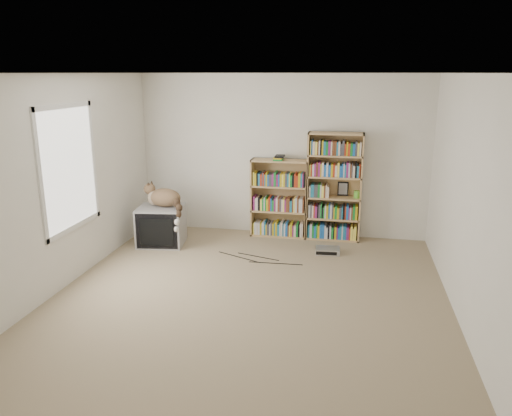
% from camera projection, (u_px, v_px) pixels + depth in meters
% --- Properties ---
extents(floor, '(4.50, 5.00, 0.01)m').
position_uv_depth(floor, '(249.00, 298.00, 5.73)').
color(floor, gray).
rests_on(floor, ground).
extents(wall_back, '(4.50, 0.02, 2.50)m').
position_uv_depth(wall_back, '(282.00, 156.00, 7.77)').
color(wall_back, white).
rests_on(wall_back, floor).
extents(wall_front, '(4.50, 0.02, 2.50)m').
position_uv_depth(wall_front, '(165.00, 286.00, 3.03)').
color(wall_front, white).
rests_on(wall_front, floor).
extents(wall_left, '(0.02, 5.00, 2.50)m').
position_uv_depth(wall_left, '(60.00, 184.00, 5.81)').
color(wall_left, white).
rests_on(wall_left, floor).
extents(wall_right, '(0.02, 5.00, 2.50)m').
position_uv_depth(wall_right, '(469.00, 202.00, 4.98)').
color(wall_right, white).
rests_on(wall_right, floor).
extents(ceiling, '(4.50, 5.00, 0.02)m').
position_uv_depth(ceiling, '(248.00, 73.00, 5.07)').
color(ceiling, white).
rests_on(ceiling, wall_back).
extents(window, '(0.02, 1.22, 1.52)m').
position_uv_depth(window, '(69.00, 168.00, 5.96)').
color(window, white).
rests_on(window, wall_left).
extents(crt_tv, '(0.74, 0.68, 0.57)m').
position_uv_depth(crt_tv, '(161.00, 225.00, 7.48)').
color(crt_tv, '#969699').
rests_on(crt_tv, floor).
extents(cat, '(0.72, 0.60, 0.60)m').
position_uv_depth(cat, '(166.00, 201.00, 7.37)').
color(cat, '#362116').
rests_on(cat, crt_tv).
extents(bookcase_tall, '(0.82, 0.30, 1.65)m').
position_uv_depth(bookcase_tall, '(334.00, 189.00, 7.60)').
color(bookcase_tall, tan).
rests_on(bookcase_tall, floor).
extents(bookcase_short, '(0.88, 0.30, 1.21)m').
position_uv_depth(bookcase_short, '(280.00, 201.00, 7.82)').
color(bookcase_short, tan).
rests_on(bookcase_short, floor).
extents(book_stack, '(0.18, 0.23, 0.08)m').
position_uv_depth(book_stack, '(279.00, 158.00, 7.58)').
color(book_stack, '#AC2F16').
rests_on(book_stack, bookcase_short).
extents(green_mug, '(0.10, 0.10, 0.11)m').
position_uv_depth(green_mug, '(357.00, 194.00, 7.53)').
color(green_mug, '#64C337').
rests_on(green_mug, bookcase_tall).
extents(framed_print, '(0.16, 0.05, 0.21)m').
position_uv_depth(framed_print, '(343.00, 189.00, 7.65)').
color(framed_print, black).
rests_on(framed_print, bookcase_tall).
extents(dvd_player, '(0.36, 0.27, 0.08)m').
position_uv_depth(dvd_player, '(328.00, 251.00, 7.15)').
color(dvd_player, '#B5B5BA').
rests_on(dvd_player, floor).
extents(wall_outlet, '(0.01, 0.08, 0.13)m').
position_uv_depth(wall_outlet, '(136.00, 215.00, 7.90)').
color(wall_outlet, silver).
rests_on(wall_outlet, wall_left).
extents(floor_cables, '(1.20, 0.70, 0.01)m').
position_uv_depth(floor_cables, '(246.00, 255.00, 7.06)').
color(floor_cables, black).
rests_on(floor_cables, floor).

